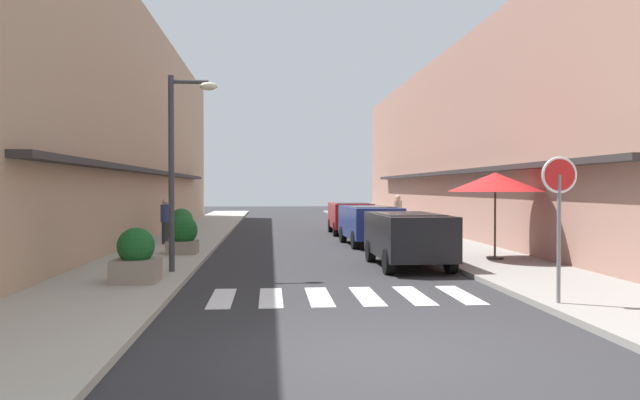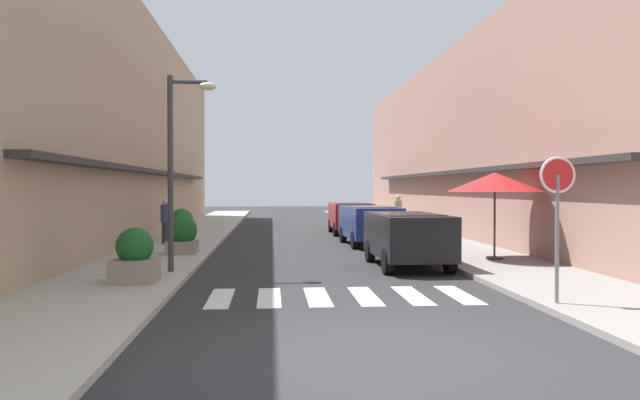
{
  "view_description": "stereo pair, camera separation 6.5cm",
  "coord_description": "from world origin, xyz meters",
  "px_view_note": "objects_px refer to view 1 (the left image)",
  "views": [
    {
      "loc": [
        -1.44,
        -7.83,
        2.16
      ],
      "look_at": [
        0.49,
        16.0,
        1.69
      ],
      "focal_mm": 34.74,
      "sensor_mm": 36.0,
      "label": 1
    },
    {
      "loc": [
        -1.37,
        -7.83,
        2.16
      ],
      "look_at": [
        0.49,
        16.0,
        1.69
      ],
      "focal_mm": 34.74,
      "sensor_mm": 36.0,
      "label": 2
    }
  ],
  "objects_px": {
    "parked_car_far": "(350,214)",
    "round_street_sign": "(559,191)",
    "planter_corner": "(136,258)",
    "planter_far": "(182,224)",
    "cafe_umbrella": "(495,182)",
    "pedestrian_walking_near": "(165,220)",
    "parked_car_mid": "(370,221)",
    "planter_midblock": "(182,235)",
    "street_lamp": "(180,150)",
    "parked_car_near": "(408,234)",
    "pedestrian_walking_far": "(398,214)"
  },
  "relations": [
    {
      "from": "planter_far",
      "to": "parked_car_near",
      "type": "bearing_deg",
      "value": -50.7
    },
    {
      "from": "parked_car_far",
      "to": "pedestrian_walking_far",
      "type": "relative_size",
      "value": 2.3
    },
    {
      "from": "planter_far",
      "to": "pedestrian_walking_far",
      "type": "distance_m",
      "value": 9.02
    },
    {
      "from": "street_lamp",
      "to": "parked_car_near",
      "type": "bearing_deg",
      "value": 11.41
    },
    {
      "from": "cafe_umbrella",
      "to": "planter_far",
      "type": "distance_m",
      "value": 13.0
    },
    {
      "from": "parked_car_mid",
      "to": "planter_midblock",
      "type": "xyz_separation_m",
      "value": [
        -6.44,
        -3.45,
        -0.23
      ]
    },
    {
      "from": "cafe_umbrella",
      "to": "round_street_sign",
      "type": "bearing_deg",
      "value": -101.35
    },
    {
      "from": "street_lamp",
      "to": "cafe_umbrella",
      "type": "distance_m",
      "value": 8.88
    },
    {
      "from": "round_street_sign",
      "to": "pedestrian_walking_far",
      "type": "height_order",
      "value": "round_street_sign"
    },
    {
      "from": "parked_car_mid",
      "to": "parked_car_far",
      "type": "xyz_separation_m",
      "value": [
        0.0,
        5.71,
        -0.0
      ]
    },
    {
      "from": "planter_midblock",
      "to": "planter_far",
      "type": "bearing_deg",
      "value": 98.28
    },
    {
      "from": "parked_car_mid",
      "to": "round_street_sign",
      "type": "bearing_deg",
      "value": -83.72
    },
    {
      "from": "cafe_umbrella",
      "to": "pedestrian_walking_far",
      "type": "bearing_deg",
      "value": 96.72
    },
    {
      "from": "planter_midblock",
      "to": "pedestrian_walking_near",
      "type": "height_order",
      "value": "pedestrian_walking_near"
    },
    {
      "from": "parked_car_mid",
      "to": "parked_car_far",
      "type": "height_order",
      "value": "same"
    },
    {
      "from": "parked_car_far",
      "to": "planter_far",
      "type": "bearing_deg",
      "value": -156.11
    },
    {
      "from": "parked_car_near",
      "to": "parked_car_mid",
      "type": "relative_size",
      "value": 0.97
    },
    {
      "from": "parked_car_near",
      "to": "cafe_umbrella",
      "type": "distance_m",
      "value": 3.15
    },
    {
      "from": "parked_car_near",
      "to": "planter_far",
      "type": "bearing_deg",
      "value": 129.3
    },
    {
      "from": "parked_car_mid",
      "to": "cafe_umbrella",
      "type": "distance_m",
      "value": 6.43
    },
    {
      "from": "round_street_sign",
      "to": "pedestrian_walking_near",
      "type": "distance_m",
      "value": 15.27
    },
    {
      "from": "parked_car_near",
      "to": "planter_corner",
      "type": "distance_m",
      "value": 7.21
    },
    {
      "from": "parked_car_near",
      "to": "pedestrian_walking_near",
      "type": "distance_m",
      "value": 9.9
    },
    {
      "from": "parked_car_near",
      "to": "parked_car_far",
      "type": "xyz_separation_m",
      "value": [
        0.0,
        12.16,
        -0.0
      ]
    },
    {
      "from": "parked_car_far",
      "to": "planter_far",
      "type": "relative_size",
      "value": 3.31
    },
    {
      "from": "parked_car_far",
      "to": "round_street_sign",
      "type": "relative_size",
      "value": 1.54
    },
    {
      "from": "parked_car_mid",
      "to": "street_lamp",
      "type": "bearing_deg",
      "value": -127.73
    },
    {
      "from": "round_street_sign",
      "to": "planter_far",
      "type": "xyz_separation_m",
      "value": [
        -8.67,
        14.86,
        -1.43
      ]
    },
    {
      "from": "parked_car_mid",
      "to": "pedestrian_walking_far",
      "type": "bearing_deg",
      "value": 60.44
    },
    {
      "from": "parked_car_mid",
      "to": "cafe_umbrella",
      "type": "relative_size",
      "value": 1.52
    },
    {
      "from": "pedestrian_walking_near",
      "to": "pedestrian_walking_far",
      "type": "height_order",
      "value": "pedestrian_walking_far"
    },
    {
      "from": "street_lamp",
      "to": "planter_far",
      "type": "relative_size",
      "value": 3.95
    },
    {
      "from": "parked_car_far",
      "to": "round_street_sign",
      "type": "xyz_separation_m",
      "value": [
        1.36,
        -18.09,
        1.18
      ]
    },
    {
      "from": "round_street_sign",
      "to": "planter_far",
      "type": "bearing_deg",
      "value": 120.25
    },
    {
      "from": "round_street_sign",
      "to": "planter_midblock",
      "type": "bearing_deg",
      "value": 131.15
    },
    {
      "from": "parked_car_near",
      "to": "parked_car_far",
      "type": "height_order",
      "value": "same"
    },
    {
      "from": "street_lamp",
      "to": "planter_midblock",
      "type": "distance_m",
      "value": 4.84
    },
    {
      "from": "planter_midblock",
      "to": "pedestrian_walking_near",
      "type": "xyz_separation_m",
      "value": [
        -1.09,
        3.43,
        0.29
      ]
    },
    {
      "from": "parked_car_far",
      "to": "planter_midblock",
      "type": "distance_m",
      "value": 11.2
    },
    {
      "from": "planter_corner",
      "to": "planter_far",
      "type": "xyz_separation_m",
      "value": [
        -0.68,
        11.76,
        0.03
      ]
    },
    {
      "from": "parked_car_mid",
      "to": "street_lamp",
      "type": "distance_m",
      "value": 9.89
    },
    {
      "from": "pedestrian_walking_far",
      "to": "pedestrian_walking_near",
      "type": "bearing_deg",
      "value": 29.68
    },
    {
      "from": "cafe_umbrella",
      "to": "planter_midblock",
      "type": "xyz_separation_m",
      "value": [
        -9.15,
        2.2,
        -1.63
      ]
    },
    {
      "from": "parked_car_near",
      "to": "round_street_sign",
      "type": "relative_size",
      "value": 1.55
    },
    {
      "from": "parked_car_far",
      "to": "planter_corner",
      "type": "bearing_deg",
      "value": -113.83
    },
    {
      "from": "street_lamp",
      "to": "planter_corner",
      "type": "xyz_separation_m",
      "value": [
        -0.71,
        -1.64,
        -2.43
      ]
    },
    {
      "from": "parked_car_far",
      "to": "planter_midblock",
      "type": "bearing_deg",
      "value": -125.1
    },
    {
      "from": "cafe_umbrella",
      "to": "pedestrian_walking_near",
      "type": "height_order",
      "value": "cafe_umbrella"
    },
    {
      "from": "parked_car_mid",
      "to": "planter_midblock",
      "type": "bearing_deg",
      "value": -151.79
    },
    {
      "from": "planter_corner",
      "to": "pedestrian_walking_near",
      "type": "xyz_separation_m",
      "value": [
        -0.91,
        9.26,
        0.33
      ]
    }
  ]
}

